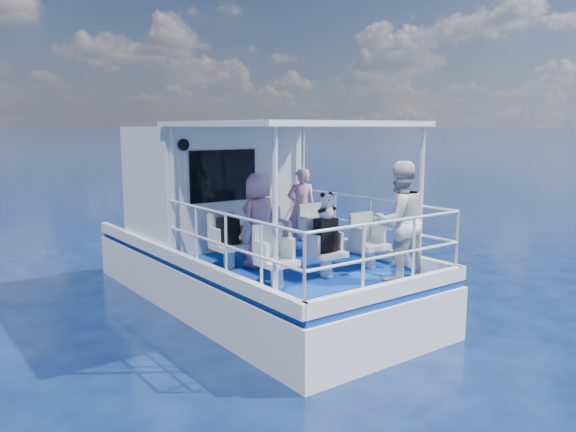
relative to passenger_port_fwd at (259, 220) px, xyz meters
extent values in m
plane|color=#07133A|center=(0.45, -0.03, -1.64)|extent=(2000.00, 2000.00, 0.00)
cube|color=white|center=(0.45, 0.97, -1.64)|extent=(3.00, 7.00, 1.60)
cube|color=navy|center=(0.45, 0.97, -0.79)|extent=(2.90, 6.90, 0.10)
cube|color=white|center=(0.45, 2.27, 0.36)|extent=(2.85, 2.00, 2.20)
cube|color=white|center=(0.45, -0.23, 1.50)|extent=(3.00, 3.20, 0.08)
cylinder|color=white|center=(-0.90, -1.73, 0.36)|extent=(0.07, 0.07, 2.20)
cylinder|color=white|center=(1.80, -1.73, 0.36)|extent=(0.07, 0.07, 2.20)
cylinder|color=white|center=(-0.90, 1.17, 0.36)|extent=(0.07, 0.07, 2.20)
cylinder|color=white|center=(1.80, 1.17, 0.36)|extent=(0.07, 0.07, 2.20)
cube|color=silver|center=(-0.45, 0.17, -0.55)|extent=(0.48, 0.46, 0.38)
cube|color=silver|center=(0.45, 0.17, -0.55)|extent=(0.48, 0.46, 0.38)
cube|color=silver|center=(1.35, 0.17, -0.55)|extent=(0.48, 0.46, 0.38)
cube|color=silver|center=(-0.45, -1.13, -0.55)|extent=(0.48, 0.46, 0.38)
cube|color=silver|center=(0.45, -1.13, -0.55)|extent=(0.48, 0.46, 0.38)
cube|color=silver|center=(1.35, -1.13, -0.55)|extent=(0.48, 0.46, 0.38)
imported|color=pink|center=(0.00, 0.00, 0.00)|extent=(0.64, 0.54, 1.48)
imported|color=pink|center=(1.44, 0.76, -0.01)|extent=(0.63, 0.53, 1.46)
imported|color=silver|center=(1.15, -1.88, 0.12)|extent=(0.95, 0.81, 1.72)
cube|color=black|center=(-0.47, 0.16, -0.15)|extent=(0.32, 0.18, 0.42)
cube|color=black|center=(0.41, -1.15, -0.12)|extent=(0.33, 0.19, 0.49)
cube|color=black|center=(-0.47, 0.18, 0.09)|extent=(0.10, 0.06, 0.06)
camera|label=1|loc=(-4.83, -7.29, 1.46)|focal=35.00mm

